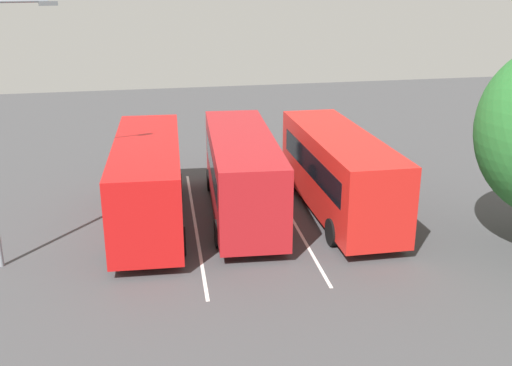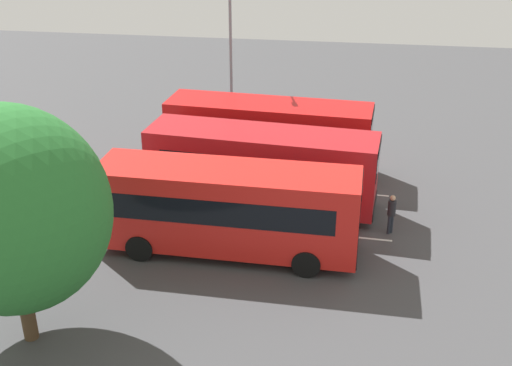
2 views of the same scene
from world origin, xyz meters
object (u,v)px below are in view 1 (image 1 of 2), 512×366
bus_center_right (148,179)px  pedestrian (253,154)px  bus_far_left (338,170)px  bus_center_left (242,171)px

bus_center_right → pedestrian: (5.62, -5.39, -0.88)m
bus_far_left → bus_center_right: bearing=87.9°
bus_center_left → pedestrian: size_ratio=5.90×
bus_center_left → bus_center_right: (-0.23, 3.81, 0.00)m
bus_center_left → bus_center_right: bearing=98.4°
bus_far_left → pedestrian: (6.06, 2.36, -0.88)m
bus_center_right → bus_far_left: bearing=-89.4°
bus_center_left → pedestrian: (5.38, -1.58, -0.88)m
bus_center_left → bus_center_right: size_ratio=1.00×
pedestrian → bus_far_left: bearing=60.1°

